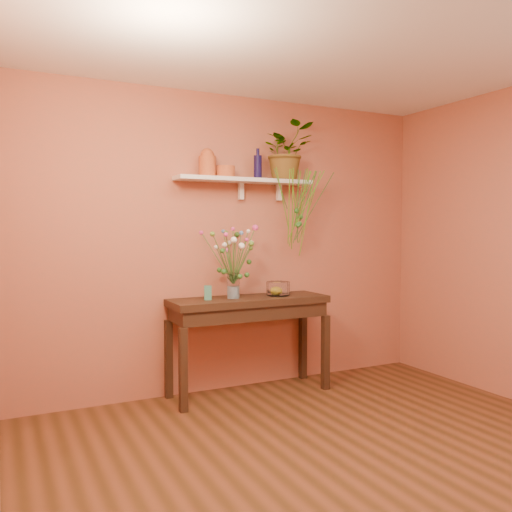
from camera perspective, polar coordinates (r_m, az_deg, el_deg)
name	(u,v)px	position (r m, az deg, el deg)	size (l,w,h in m)	color
room	(372,251)	(3.18, 12.47, 0.49)	(4.04, 4.04, 2.70)	brown
sideboard	(249,311)	(4.74, -0.75, -6.00)	(1.43, 0.46, 0.87)	#362015
wall_shelf	(246,181)	(4.83, -1.08, 8.11)	(1.30, 0.24, 0.19)	white
terracotta_jug	(207,163)	(4.72, -5.28, 9.94)	(0.19, 0.19, 0.25)	#C05F26
terracotta_pot	(226,172)	(4.72, -3.30, 9.09)	(0.16, 0.16, 0.10)	#C05F26
blue_bottle	(258,167)	(4.87, 0.20, 9.64)	(0.10, 0.10, 0.27)	#120D37
spider_plant	(286,152)	(5.07, 3.27, 11.16)	(0.48, 0.42, 0.54)	#2D6623
plant_fronds	(300,209)	(4.91, 4.73, 5.03)	(0.70, 0.31, 0.79)	#2D6623
glass_vase	(233,287)	(4.65, -2.47, -3.40)	(0.11, 0.11, 0.23)	white
bouquet	(235,250)	(4.62, -2.28, 0.68)	(0.48, 0.54, 0.52)	#386B28
glass_bowl	(278,289)	(4.85, 2.40, -3.59)	(0.21, 0.21, 0.13)	white
lemon	(277,291)	(4.85, 2.25, -3.76)	(0.08, 0.08, 0.08)	yellow
carton	(208,293)	(4.57, -5.23, -3.98)	(0.06, 0.05, 0.12)	#27607C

